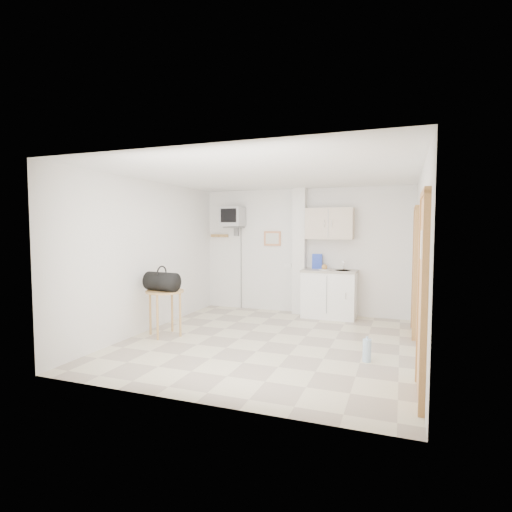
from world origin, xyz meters
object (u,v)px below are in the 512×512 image
(water_bottle, at_px, (367,350))
(crt_television, at_px, (233,217))
(round_table, at_px, (165,297))
(duffel_bag, at_px, (162,281))

(water_bottle, bearing_deg, crt_television, 140.24)
(round_table, distance_m, duffel_bag, 0.26)
(crt_television, height_order, water_bottle, crt_television)
(duffel_bag, height_order, water_bottle, duffel_bag)
(crt_television, xyz_separation_m, round_table, (-0.20, -2.26, -1.31))
(crt_television, xyz_separation_m, duffel_bag, (-0.22, -2.30, -1.06))
(crt_television, bearing_deg, round_table, -95.07)
(crt_television, relative_size, duffel_bag, 3.81)
(crt_television, distance_m, water_bottle, 4.21)
(duffel_bag, bearing_deg, round_table, 75.50)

